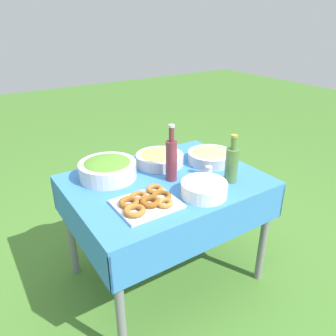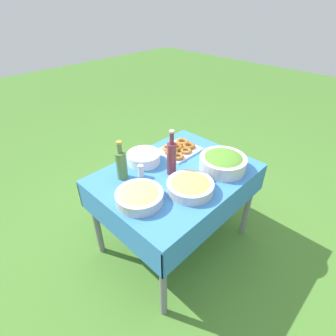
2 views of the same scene
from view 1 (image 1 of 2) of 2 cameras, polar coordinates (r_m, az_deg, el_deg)
ground_plane at (r=2.50m, az=-0.37°, el=-17.95°), size 14.00×14.00×0.00m
picnic_table at (r=2.10m, az=-0.42°, el=-4.62°), size 1.18×0.90×0.77m
salad_bowl at (r=2.08m, az=-10.46°, el=-0.04°), size 0.36×0.36×0.13m
pasta_bowl at (r=2.29m, az=7.45°, el=2.12°), size 0.32×0.32×0.09m
donut_platter at (r=1.78m, az=-3.77°, el=-5.91°), size 0.34×0.28×0.05m
plate_stack at (r=1.87m, az=6.29°, el=-3.63°), size 0.26×0.26×0.08m
olive_oil_bottle at (r=2.01m, az=11.04°, el=0.75°), size 0.08×0.08×0.30m
wine_bottle at (r=1.99m, az=0.60°, el=1.61°), size 0.07×0.07×0.36m
fruit_bowl at (r=2.24m, az=-1.46°, el=1.77°), size 0.33×0.33×0.09m
salt_shaker at (r=2.03m, az=7.09°, el=-0.93°), size 0.04×0.04×0.10m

